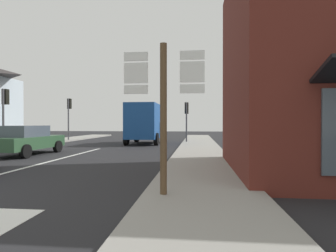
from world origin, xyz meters
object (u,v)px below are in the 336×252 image
traffic_light_far_left (69,110)px  route_sign_post (164,107)px  delivery_truck (145,122)px  traffic_light_near_left (5,105)px  traffic_light_far_right (187,113)px  sedan_far (26,140)px

traffic_light_far_left → route_sign_post: bearing=-59.3°
delivery_truck → traffic_light_near_left: 9.39m
route_sign_post → traffic_light_far_left: 20.78m
route_sign_post → traffic_light_far_right: (-0.14, 16.42, 0.49)m
delivery_truck → traffic_light_far_right: size_ratio=1.54×
route_sign_post → traffic_light_near_left: (-10.61, 9.62, 0.76)m
route_sign_post → traffic_light_far_left: traffic_light_far_left is taller
traffic_light_far_left → traffic_light_near_left: bearing=-90.0°
sedan_far → traffic_light_near_left: size_ratio=1.18×
delivery_truck → traffic_light_far_left: traffic_light_far_left is taller
route_sign_post → traffic_light_far_right: size_ratio=0.99×
traffic_light_near_left → sedan_far: bearing=-38.6°
route_sign_post → traffic_light_far_right: traffic_light_far_right is taller
sedan_far → traffic_light_far_left: size_ratio=1.13×
route_sign_post → traffic_light_far_right: bearing=90.5°
route_sign_post → traffic_light_near_left: traffic_light_near_left is taller
delivery_truck → route_sign_post: size_ratio=1.56×
sedan_far → traffic_light_far_left: bearing=104.9°
route_sign_post → traffic_light_near_left: bearing=137.8°
delivery_truck → traffic_light_far_left: bearing=161.6°
delivery_truck → traffic_light_near_left: traffic_light_near_left is taller
delivery_truck → route_sign_post: 15.78m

